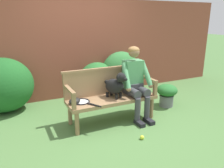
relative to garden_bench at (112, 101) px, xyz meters
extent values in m
plane|color=#4C753D|center=(0.00, 0.00, -0.39)|extent=(40.00, 40.00, 0.00)
cube|color=brown|center=(0.00, 1.73, 0.72)|extent=(8.00, 0.30, 2.22)
ellipsoid|color=#337538|center=(-1.79, 1.34, -0.04)|extent=(1.06, 0.82, 0.70)
ellipsoid|color=#286B2D|center=(0.29, 1.38, 0.01)|extent=(0.87, 0.86, 0.81)
ellipsoid|color=#337538|center=(0.89, 1.35, 0.12)|extent=(1.00, 0.68, 1.03)
ellipsoid|color=#1E5B23|center=(-1.72, 1.32, 0.15)|extent=(1.15, 0.99, 1.08)
cube|color=#93704C|center=(0.00, 0.00, 0.03)|extent=(1.59, 0.53, 0.06)
cylinder|color=#93704C|center=(-0.72, -0.21, -0.20)|extent=(0.07, 0.07, 0.39)
cylinder|color=#93704C|center=(0.72, -0.21, -0.20)|extent=(0.07, 0.07, 0.39)
cylinder|color=#93704C|center=(-0.72, 0.21, -0.20)|extent=(0.07, 0.07, 0.39)
cylinder|color=#93704C|center=(0.72, 0.21, -0.20)|extent=(0.07, 0.07, 0.39)
cube|color=#93704C|center=(0.00, 0.24, 0.29)|extent=(1.59, 0.05, 0.46)
cube|color=#93704C|center=(0.00, 0.24, 0.54)|extent=(1.63, 0.06, 0.04)
cube|color=#93704C|center=(-0.76, -0.23, 0.18)|extent=(0.06, 0.06, 0.24)
cube|color=#93704C|center=(-0.76, 0.00, 0.32)|extent=(0.06, 0.53, 0.04)
cube|color=#93704C|center=(0.76, -0.23, 0.18)|extent=(0.06, 0.06, 0.24)
cube|color=#93704C|center=(0.76, 0.00, 0.32)|extent=(0.06, 0.53, 0.04)
cube|color=black|center=(0.36, -0.37, -0.36)|extent=(0.10, 0.24, 0.07)
cylinder|color=#3D3D42|center=(0.36, -0.29, -0.12)|extent=(0.10, 0.10, 0.40)
cylinder|color=#3D3D42|center=(0.36, -0.12, 0.14)|extent=(0.15, 0.34, 0.15)
cube|color=black|center=(0.56, -0.37, -0.36)|extent=(0.10, 0.24, 0.07)
cylinder|color=#3D3D42|center=(0.56, -0.29, -0.12)|extent=(0.10, 0.10, 0.40)
cylinder|color=#3D3D42|center=(0.56, -0.12, 0.14)|extent=(0.15, 0.34, 0.15)
cube|color=#3D3D42|center=(0.46, 0.05, 0.16)|extent=(0.32, 0.24, 0.20)
cube|color=#519960|center=(0.46, 0.07, 0.42)|extent=(0.34, 0.22, 0.52)
cylinder|color=#519960|center=(0.25, -0.06, 0.44)|extent=(0.14, 0.34, 0.45)
sphere|color=#936B4C|center=(0.23, -0.19, 0.24)|extent=(0.09, 0.09, 0.09)
cylinder|color=#519960|center=(0.67, -0.06, 0.44)|extent=(0.14, 0.34, 0.45)
sphere|color=#936B4C|center=(0.69, -0.19, 0.24)|extent=(0.09, 0.09, 0.09)
sphere|color=#936B4C|center=(0.46, 0.05, 0.83)|extent=(0.20, 0.20, 0.20)
ellipsoid|color=olive|center=(0.46, 0.06, 0.86)|extent=(0.21, 0.21, 0.14)
cylinder|color=black|center=(0.03, -0.11, 0.10)|extent=(0.05, 0.05, 0.09)
cylinder|color=black|center=(0.14, -0.06, 0.10)|extent=(0.05, 0.05, 0.09)
cylinder|color=black|center=(-0.06, 0.06, 0.10)|extent=(0.05, 0.05, 0.09)
cylinder|color=black|center=(0.05, 0.12, 0.10)|extent=(0.05, 0.05, 0.09)
ellipsoid|color=black|center=(0.04, 0.00, 0.26)|extent=(0.35, 0.40, 0.27)
sphere|color=black|center=(0.09, -0.10, 0.28)|extent=(0.16, 0.16, 0.16)
sphere|color=black|center=(0.11, -0.13, 0.44)|extent=(0.17, 0.17, 0.17)
ellipsoid|color=black|center=(0.14, -0.19, 0.43)|extent=(0.11, 0.12, 0.06)
ellipsoid|color=black|center=(0.04, -0.15, 0.43)|extent=(0.06, 0.06, 0.12)
ellipsoid|color=black|center=(0.17, -0.09, 0.43)|extent=(0.06, 0.06, 0.12)
sphere|color=black|center=(-0.04, 0.14, 0.31)|extent=(0.08, 0.08, 0.08)
torus|color=black|center=(-0.56, 0.03, 0.07)|extent=(0.40, 0.40, 0.02)
cylinder|color=silver|center=(-0.56, 0.03, 0.06)|extent=(0.25, 0.25, 0.00)
cube|color=black|center=(-0.48, -0.12, 0.07)|extent=(0.07, 0.08, 0.02)
cylinder|color=black|center=(-0.41, -0.24, 0.07)|extent=(0.13, 0.20, 0.03)
ellipsoid|color=black|center=(-0.67, 0.02, 0.10)|extent=(0.28, 0.27, 0.09)
sphere|color=#CCDB33|center=(0.14, -0.78, -0.36)|extent=(0.07, 0.07, 0.07)
cylinder|color=slate|center=(1.35, 0.14, -0.28)|extent=(0.29, 0.29, 0.23)
torus|color=slate|center=(1.35, 0.14, -0.16)|extent=(0.31, 0.31, 0.02)
ellipsoid|color=#286B2D|center=(1.35, 0.14, -0.04)|extent=(0.43, 0.43, 0.24)
camera|label=1|loc=(-1.60, -3.29, 1.41)|focal=35.36mm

